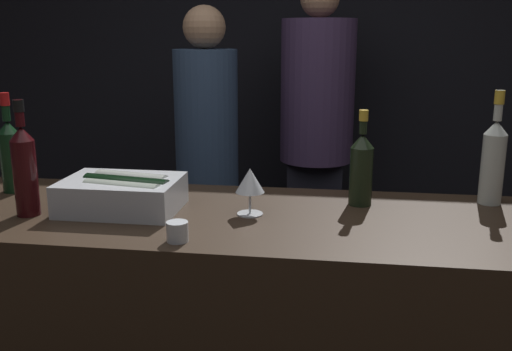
{
  "coord_description": "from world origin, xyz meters",
  "views": [
    {
      "loc": [
        0.25,
        -1.35,
        1.55
      ],
      "look_at": [
        0.0,
        0.37,
        1.12
      ],
      "focal_mm": 40.0,
      "sensor_mm": 36.0,
      "label": 1
    }
  ],
  "objects_px": {
    "rose_wine_bottle": "(493,159)",
    "person_in_hoodie": "(207,154)",
    "candle_votive": "(177,231)",
    "wine_glass": "(250,182)",
    "red_wine_bottle_black_foil": "(25,168)",
    "champagne_bottle": "(361,167)",
    "person_blond_tee": "(316,131)",
    "red_wine_bottle_burgundy": "(10,152)",
    "ice_bin_with_bottles": "(123,192)"
  },
  "relations": [
    {
      "from": "candle_votive",
      "to": "wine_glass",
      "type": "bearing_deg",
      "value": 58.98
    },
    {
      "from": "ice_bin_with_bottles",
      "to": "red_wine_bottle_black_foil",
      "type": "xyz_separation_m",
      "value": [
        -0.28,
        -0.09,
        0.09
      ]
    },
    {
      "from": "rose_wine_bottle",
      "to": "red_wine_bottle_black_foil",
      "type": "xyz_separation_m",
      "value": [
        -1.46,
        -0.34,
        -0.0
      ]
    },
    {
      "from": "champagne_bottle",
      "to": "ice_bin_with_bottles",
      "type": "bearing_deg",
      "value": -167.14
    },
    {
      "from": "person_in_hoodie",
      "to": "person_blond_tee",
      "type": "height_order",
      "value": "person_blond_tee"
    },
    {
      "from": "ice_bin_with_bottles",
      "to": "person_in_hoodie",
      "type": "relative_size",
      "value": 0.22
    },
    {
      "from": "red_wine_bottle_burgundy",
      "to": "red_wine_bottle_black_foil",
      "type": "distance_m",
      "value": 0.32
    },
    {
      "from": "champagne_bottle",
      "to": "red_wine_bottle_black_foil",
      "type": "bearing_deg",
      "value": -165.65
    },
    {
      "from": "champagne_bottle",
      "to": "rose_wine_bottle",
      "type": "bearing_deg",
      "value": 10.26
    },
    {
      "from": "red_wine_bottle_burgundy",
      "to": "red_wine_bottle_black_foil",
      "type": "height_order",
      "value": "red_wine_bottle_black_foil"
    },
    {
      "from": "candle_votive",
      "to": "ice_bin_with_bottles",
      "type": "bearing_deg",
      "value": 134.85
    },
    {
      "from": "candle_votive",
      "to": "person_blond_tee",
      "type": "relative_size",
      "value": 0.03
    },
    {
      "from": "wine_glass",
      "to": "red_wine_bottle_burgundy",
      "type": "xyz_separation_m",
      "value": [
        -0.89,
        0.14,
        0.04
      ]
    },
    {
      "from": "wine_glass",
      "to": "candle_votive",
      "type": "bearing_deg",
      "value": -121.02
    },
    {
      "from": "candle_votive",
      "to": "red_wine_bottle_black_foil",
      "type": "distance_m",
      "value": 0.57
    },
    {
      "from": "wine_glass",
      "to": "rose_wine_bottle",
      "type": "relative_size",
      "value": 0.39
    },
    {
      "from": "candle_votive",
      "to": "person_in_hoodie",
      "type": "distance_m",
      "value": 1.39
    },
    {
      "from": "candle_votive",
      "to": "person_blond_tee",
      "type": "xyz_separation_m",
      "value": [
        0.3,
        1.74,
        -0.0
      ]
    },
    {
      "from": "wine_glass",
      "to": "person_in_hoodie",
      "type": "relative_size",
      "value": 0.09
    },
    {
      "from": "champagne_bottle",
      "to": "red_wine_bottle_burgundy",
      "type": "relative_size",
      "value": 0.89
    },
    {
      "from": "wine_glass",
      "to": "person_blond_tee",
      "type": "bearing_deg",
      "value": 84.43
    },
    {
      "from": "red_wine_bottle_burgundy",
      "to": "person_in_hoodie",
      "type": "height_order",
      "value": "person_in_hoodie"
    },
    {
      "from": "red_wine_bottle_black_foil",
      "to": "ice_bin_with_bottles",
      "type": "bearing_deg",
      "value": 18.29
    },
    {
      "from": "ice_bin_with_bottles",
      "to": "wine_glass",
      "type": "relative_size",
      "value": 2.47
    },
    {
      "from": "champagne_bottle",
      "to": "person_blond_tee",
      "type": "xyz_separation_m",
      "value": [
        -0.2,
        1.32,
        -0.1
      ]
    },
    {
      "from": "rose_wine_bottle",
      "to": "red_wine_bottle_burgundy",
      "type": "xyz_separation_m",
      "value": [
        -1.66,
        -0.09,
        -0.01
      ]
    },
    {
      "from": "ice_bin_with_bottles",
      "to": "candle_votive",
      "type": "xyz_separation_m",
      "value": [
        0.25,
        -0.25,
        -0.03
      ]
    },
    {
      "from": "wine_glass",
      "to": "red_wine_bottle_black_foil",
      "type": "relative_size",
      "value": 0.41
    },
    {
      "from": "red_wine_bottle_black_foil",
      "to": "person_blond_tee",
      "type": "xyz_separation_m",
      "value": [
        0.83,
        1.58,
        -0.13
      ]
    },
    {
      "from": "ice_bin_with_bottles",
      "to": "rose_wine_bottle",
      "type": "distance_m",
      "value": 1.22
    },
    {
      "from": "wine_glass",
      "to": "red_wine_bottle_burgundy",
      "type": "distance_m",
      "value": 0.9
    },
    {
      "from": "wine_glass",
      "to": "champagne_bottle",
      "type": "relative_size",
      "value": 0.47
    },
    {
      "from": "ice_bin_with_bottles",
      "to": "champagne_bottle",
      "type": "height_order",
      "value": "champagne_bottle"
    },
    {
      "from": "red_wine_bottle_burgundy",
      "to": "red_wine_bottle_black_foil",
      "type": "relative_size",
      "value": 0.98
    },
    {
      "from": "champagne_bottle",
      "to": "rose_wine_bottle",
      "type": "relative_size",
      "value": 0.84
    },
    {
      "from": "candle_votive",
      "to": "champagne_bottle",
      "type": "xyz_separation_m",
      "value": [
        0.51,
        0.43,
        0.1
      ]
    },
    {
      "from": "red_wine_bottle_black_foil",
      "to": "person_blond_tee",
      "type": "height_order",
      "value": "person_blond_tee"
    },
    {
      "from": "ice_bin_with_bottles",
      "to": "champagne_bottle",
      "type": "relative_size",
      "value": 1.17
    },
    {
      "from": "rose_wine_bottle",
      "to": "red_wine_bottle_black_foil",
      "type": "distance_m",
      "value": 1.5
    },
    {
      "from": "rose_wine_bottle",
      "to": "person_in_hoodie",
      "type": "height_order",
      "value": "person_in_hoodie"
    },
    {
      "from": "candle_votive",
      "to": "rose_wine_bottle",
      "type": "relative_size",
      "value": 0.16
    },
    {
      "from": "champagne_bottle",
      "to": "red_wine_bottle_burgundy",
      "type": "height_order",
      "value": "red_wine_bottle_burgundy"
    },
    {
      "from": "person_blond_tee",
      "to": "person_in_hoodie",
      "type": "bearing_deg",
      "value": -30.83
    },
    {
      "from": "red_wine_bottle_burgundy",
      "to": "person_blond_tee",
      "type": "bearing_deg",
      "value": 52.28
    },
    {
      "from": "champagne_bottle",
      "to": "rose_wine_bottle",
      "type": "height_order",
      "value": "rose_wine_bottle"
    },
    {
      "from": "ice_bin_with_bottles",
      "to": "rose_wine_bottle",
      "type": "height_order",
      "value": "rose_wine_bottle"
    },
    {
      "from": "candle_votive",
      "to": "person_blond_tee",
      "type": "distance_m",
      "value": 1.77
    },
    {
      "from": "ice_bin_with_bottles",
      "to": "red_wine_bottle_burgundy",
      "type": "xyz_separation_m",
      "value": [
        -0.48,
        0.16,
        0.09
      ]
    },
    {
      "from": "person_in_hoodie",
      "to": "ice_bin_with_bottles",
      "type": "bearing_deg",
      "value": -5.56
    },
    {
      "from": "ice_bin_with_bottles",
      "to": "rose_wine_bottle",
      "type": "xyz_separation_m",
      "value": [
        1.19,
        0.25,
        0.09
      ]
    }
  ]
}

